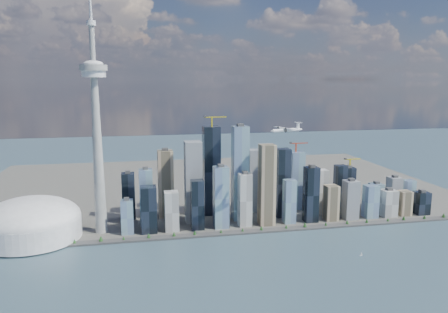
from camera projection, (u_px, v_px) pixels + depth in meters
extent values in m
plane|color=#354E5C|center=(278.00, 285.00, 712.28)|extent=(4000.00, 4000.00, 0.00)
cube|color=#383838|center=(242.00, 232.00, 953.26)|extent=(1100.00, 22.00, 4.00)
cube|color=#4C4C47|center=(208.00, 185.00, 1387.74)|extent=(1400.00, 900.00, 3.00)
cylinder|color=#3F2D1E|center=(7.00, 247.00, 860.07)|extent=(1.00, 1.00, 2.40)
cone|color=#1E4719|center=(7.00, 246.00, 859.44)|extent=(7.20, 7.20, 8.00)
cylinder|color=#3F2D1E|center=(53.00, 244.00, 876.91)|extent=(1.00, 1.00, 2.40)
cone|color=#1E4719|center=(53.00, 242.00, 876.28)|extent=(7.20, 7.20, 8.00)
cylinder|color=#3F2D1E|center=(98.00, 241.00, 893.75)|extent=(1.00, 1.00, 2.40)
cone|color=#1E4719|center=(98.00, 239.00, 893.13)|extent=(7.20, 7.20, 8.00)
cylinder|color=#3F2D1E|center=(141.00, 238.00, 910.60)|extent=(1.00, 1.00, 2.40)
cone|color=#1E4719|center=(141.00, 236.00, 909.97)|extent=(7.20, 7.20, 8.00)
cylinder|color=#3F2D1E|center=(182.00, 235.00, 927.44)|extent=(1.00, 1.00, 2.40)
cone|color=#1E4719|center=(182.00, 233.00, 926.81)|extent=(7.20, 7.20, 8.00)
cylinder|color=#3F2D1E|center=(222.00, 232.00, 944.28)|extent=(1.00, 1.00, 2.40)
cone|color=#1E4719|center=(222.00, 231.00, 943.66)|extent=(7.20, 7.20, 8.00)
cylinder|color=#3F2D1E|center=(261.00, 230.00, 961.13)|extent=(1.00, 1.00, 2.40)
cone|color=#1E4719|center=(261.00, 228.00, 960.50)|extent=(7.20, 7.20, 8.00)
cylinder|color=#3F2D1E|center=(298.00, 227.00, 977.97)|extent=(1.00, 1.00, 2.40)
cone|color=#1E4719|center=(298.00, 225.00, 977.34)|extent=(7.20, 7.20, 8.00)
cylinder|color=#3F2D1E|center=(334.00, 225.00, 994.81)|extent=(1.00, 1.00, 2.40)
cone|color=#1E4719|center=(334.00, 223.00, 994.19)|extent=(7.20, 7.20, 8.00)
cylinder|color=#3F2D1E|center=(369.00, 222.00, 1011.66)|extent=(1.00, 1.00, 2.40)
cone|color=#1E4719|center=(369.00, 221.00, 1011.03)|extent=(7.20, 7.20, 8.00)
cylinder|color=#3F2D1E|center=(402.00, 220.00, 1028.50)|extent=(1.00, 1.00, 2.40)
cone|color=#1E4719|center=(402.00, 218.00, 1027.87)|extent=(7.20, 7.20, 8.00)
cylinder|color=#3F2D1E|center=(435.00, 218.00, 1045.34)|extent=(1.00, 1.00, 2.40)
cone|color=#1E4719|center=(435.00, 216.00, 1044.72)|extent=(7.20, 7.20, 8.00)
cube|color=black|center=(148.00, 210.00, 943.95)|extent=(34.00, 34.00, 101.83)
cube|color=#7D98BE|center=(147.00, 197.00, 989.80)|extent=(30.00, 30.00, 129.61)
cube|color=beige|center=(171.00, 211.00, 954.88)|extent=(30.00, 30.00, 87.95)
cube|color=#C6B288|center=(167.00, 184.00, 1049.78)|extent=(36.00, 36.00, 162.01)
cube|color=slate|center=(193.00, 182.00, 1004.96)|extent=(38.00, 38.00, 189.78)
cube|color=black|center=(196.00, 205.00, 963.55)|extent=(28.00, 28.00, 111.09)
cube|color=#7D98BE|center=(220.00, 197.00, 971.82)|extent=(32.00, 32.00, 138.86)
cube|color=black|center=(212.00, 171.00, 1066.32)|extent=(40.00, 40.00, 217.55)
cube|color=#7D98BE|center=(239.00, 173.00, 1023.51)|extent=(36.00, 36.00, 222.18)
cube|color=beige|center=(244.00, 200.00, 984.12)|extent=(28.00, 28.00, 120.35)
cube|color=#C6B288|center=(268.00, 185.00, 989.16)|extent=(34.00, 34.00, 185.15)
cube|color=slate|center=(255.00, 181.00, 1092.94)|extent=(30.00, 30.00, 157.38)
cube|color=black|center=(284.00, 183.00, 1049.73)|extent=(32.00, 32.00, 166.64)
cube|color=#7D98BE|center=(290.00, 201.00, 1007.12)|extent=(26.00, 26.00, 101.83)
cube|color=black|center=(311.00, 194.00, 1014.41)|extent=(30.00, 30.00, 129.61)
cube|color=#7D98BE|center=(295.00, 180.00, 1114.16)|extent=(34.00, 34.00, 148.12)
cube|color=beige|center=(322.00, 192.00, 1074.01)|extent=(28.00, 28.00, 111.09)
cube|color=#C6B288|center=(330.00, 203.00, 1028.16)|extent=(30.00, 30.00, 83.32)
cube|color=slate|center=(350.00, 200.00, 1037.08)|extent=(32.00, 32.00, 92.58)
cube|color=black|center=(341.00, 189.00, 1082.92)|extent=(26.00, 26.00, 120.35)
cube|color=#7D98BE|center=(369.00, 201.00, 1048.00)|extent=(30.00, 30.00, 78.69)
cube|color=black|center=(349.00, 186.00, 1147.34)|extent=(28.00, 28.00, 101.83)
cube|color=#7D98BE|center=(377.00, 197.00, 1106.79)|extent=(30.00, 30.00, 69.43)
cube|color=beige|center=(388.00, 203.00, 1058.93)|extent=(34.00, 34.00, 64.80)
cube|color=#C6B288|center=(404.00, 203.00, 1068.08)|extent=(28.00, 28.00, 60.17)
cube|color=slate|center=(393.00, 193.00, 1114.33)|extent=(30.00, 30.00, 83.32)
cube|color=black|center=(421.00, 203.00, 1077.23)|extent=(32.00, 32.00, 55.55)
cube|color=#7D98BE|center=(409.00, 194.00, 1123.88)|extent=(26.00, 26.00, 74.06)
cube|color=black|center=(129.00, 196.00, 1036.73)|extent=(30.00, 30.00, 111.09)
cube|color=#7D98BE|center=(129.00, 217.00, 938.60)|extent=(26.00, 26.00, 74.06)
cube|color=gold|center=(212.00, 122.00, 1045.43)|extent=(3.00, 3.00, 22.00)
cube|color=gold|center=(215.00, 117.00, 1045.12)|extent=(55.00, 2.20, 2.20)
cube|color=#383838|center=(205.00, 116.00, 1039.96)|extent=(6.00, 4.00, 4.00)
cube|color=#BE391B|center=(296.00, 148.00, 1099.32)|extent=(3.00, 3.00, 22.00)
cube|color=#BE391B|center=(299.00, 143.00, 1098.81)|extent=(48.00, 2.20, 2.20)
cube|color=#383838|center=(291.00, 143.00, 1094.26)|extent=(6.00, 4.00, 4.00)
cube|color=gold|center=(350.00, 163.00, 1136.55)|extent=(3.00, 3.00, 22.00)
cube|color=gold|center=(353.00, 159.00, 1135.94)|extent=(45.00, 2.20, 2.20)
cube|color=#383838|center=(345.00, 159.00, 1131.66)|extent=(6.00, 4.00, 4.00)
cone|color=gray|center=(98.00, 155.00, 923.06)|extent=(26.00, 26.00, 340.00)
cylinder|color=silver|center=(94.00, 74.00, 893.42)|extent=(48.00, 48.00, 14.00)
cylinder|color=gray|center=(93.00, 68.00, 891.33)|extent=(56.00, 56.00, 12.00)
ellipsoid|color=silver|center=(93.00, 64.00, 889.93)|extent=(40.00, 40.00, 14.00)
cylinder|color=gray|center=(92.00, 44.00, 882.96)|extent=(11.00, 11.00, 80.00)
cylinder|color=silver|center=(91.00, 23.00, 875.98)|extent=(18.00, 18.00, 10.00)
cylinder|color=silver|center=(32.00, 228.00, 912.01)|extent=(200.00, 200.00, 44.00)
ellipsoid|color=silver|center=(31.00, 218.00, 908.17)|extent=(200.00, 200.00, 84.00)
cylinder|color=white|center=(286.00, 130.00, 854.44)|extent=(60.95, 23.58, 7.53)
cone|color=white|center=(272.00, 131.00, 840.31)|extent=(9.94, 9.45, 7.53)
cone|color=white|center=(299.00, 129.00, 869.09)|extent=(13.34, 10.39, 7.53)
cube|color=white|center=(285.00, 128.00, 852.70)|extent=(26.65, 65.99, 1.18)
cylinder|color=white|center=(289.00, 130.00, 841.66)|extent=(13.60, 7.53, 4.23)
cylinder|color=white|center=(281.00, 129.00, 864.39)|extent=(13.60, 7.53, 4.23)
cylinder|color=#3F3F3F|center=(286.00, 130.00, 838.52)|extent=(2.85, 9.16, 9.41)
cylinder|color=#3F3F3F|center=(278.00, 129.00, 861.25)|extent=(2.85, 9.16, 9.41)
cube|color=white|center=(298.00, 126.00, 866.21)|extent=(6.60, 2.66, 12.94)
cube|color=white|center=(298.00, 122.00, 865.06)|extent=(10.64, 21.79, 0.82)
cube|color=white|center=(361.00, 256.00, 831.89)|extent=(5.63, 2.69, 0.72)
cylinder|color=#999999|center=(361.00, 253.00, 831.17)|extent=(0.22, 0.22, 8.12)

